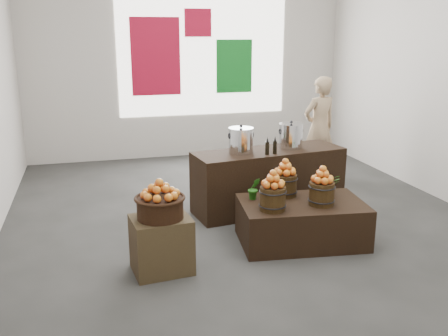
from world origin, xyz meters
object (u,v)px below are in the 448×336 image
object	(u,v)px
display_table	(301,222)
crate	(161,245)
wicker_basket	(160,208)
counter	(268,180)
shopper	(319,127)
stock_pot_center	(291,137)
stock_pot_left	(241,141)

from	to	relation	value
display_table	crate	bearing A→B (deg)	-163.20
wicker_basket	counter	world-z (taller)	counter
shopper	counter	bearing A→B (deg)	30.93
display_table	shopper	size ratio (longest dim) A/B	0.84
wicker_basket	display_table	world-z (taller)	wicker_basket
stock_pot_center	counter	bearing A→B (deg)	-172.23
crate	stock_pot_center	size ratio (longest dim) A/B	1.83
wicker_basket	display_table	bearing A→B (deg)	10.05
display_table	wicker_basket	bearing A→B (deg)	-163.20
wicker_basket	stock_pot_left	size ratio (longest dim) A/B	1.46
crate	stock_pot_left	distance (m)	1.98
counter	stock_pot_center	bearing A→B (deg)	0.00
wicker_basket	stock_pot_center	world-z (taller)	stock_pot_center
shopper	stock_pot_left	bearing A→B (deg)	24.60
wicker_basket	counter	size ratio (longest dim) A/B	0.23
counter	crate	bearing A→B (deg)	-147.26
counter	shopper	size ratio (longest dim) A/B	1.22
shopper	stock_pot_center	bearing A→B (deg)	37.69
stock_pot_left	stock_pot_center	size ratio (longest dim) A/B	1.00
counter	stock_pot_left	distance (m)	0.71
wicker_basket	shopper	distance (m)	4.06
crate	stock_pot_left	bearing A→B (deg)	47.48
display_table	stock_pot_left	distance (m)	1.37
counter	stock_pot_center	world-z (taller)	stock_pot_center
display_table	stock_pot_center	xyz separation A→B (m)	(0.33, 1.17, 0.75)
crate	shopper	xyz separation A→B (m)	(3.01, 2.71, 0.54)
display_table	shopper	distance (m)	2.84
stock_pot_left	counter	bearing A→B (deg)	7.77
display_table	stock_pot_left	bearing A→B (deg)	117.45
crate	shopper	size ratio (longest dim) A/B	0.35
wicker_basket	stock_pot_center	xyz separation A→B (m)	(1.99, 1.47, 0.31)
display_table	shopper	xyz separation A→B (m)	(1.35, 2.42, 0.59)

